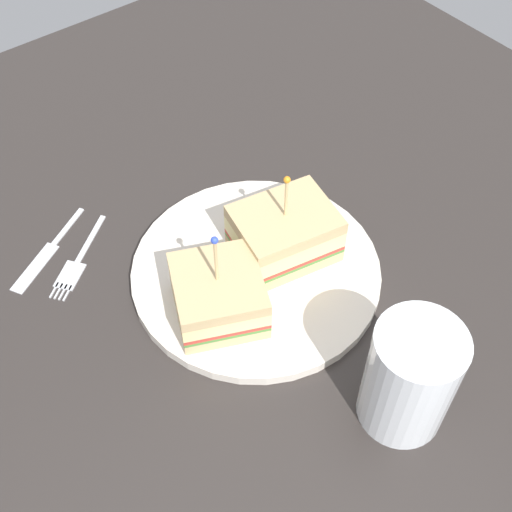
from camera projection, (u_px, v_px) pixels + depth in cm
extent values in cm
cube|color=#2D2826|center=(256.00, 281.00, 71.52)|extent=(109.12, 109.12, 2.00)
cylinder|color=silver|center=(256.00, 272.00, 70.29)|extent=(26.06, 26.06, 1.18)
cube|color=tan|center=(219.00, 307.00, 65.93)|extent=(11.29, 11.17, 1.31)
cube|color=#478438|center=(219.00, 302.00, 65.27)|extent=(11.29, 11.17, 0.40)
cube|color=red|center=(219.00, 299.00, 64.92)|extent=(11.29, 11.17, 0.50)
cube|color=#EFE093|center=(218.00, 292.00, 64.10)|extent=(11.29, 11.17, 1.62)
cube|color=tan|center=(218.00, 283.00, 62.97)|extent=(11.29, 11.17, 1.31)
cylinder|color=tan|center=(216.00, 263.00, 60.57)|extent=(0.30, 0.30, 6.21)
sphere|color=blue|center=(214.00, 240.00, 58.16)|extent=(0.70, 0.70, 0.70)
cube|color=tan|center=(283.00, 246.00, 70.82)|extent=(9.60, 11.33, 1.42)
cube|color=#478438|center=(283.00, 240.00, 70.12)|extent=(9.60, 11.33, 0.40)
cube|color=red|center=(283.00, 237.00, 69.77)|extent=(9.60, 11.33, 0.50)
cube|color=#EFE093|center=(283.00, 230.00, 68.81)|extent=(9.60, 11.33, 1.97)
cube|color=tan|center=(284.00, 218.00, 67.50)|extent=(9.60, 11.33, 1.42)
cylinder|color=tan|center=(285.00, 199.00, 65.35)|extent=(0.30, 0.30, 5.55)
sphere|color=orange|center=(286.00, 179.00, 63.20)|extent=(0.70, 0.70, 0.70)
cylinder|color=beige|center=(405.00, 392.00, 58.39)|extent=(6.80, 6.80, 6.64)
cylinder|color=white|center=(410.00, 378.00, 56.45)|extent=(7.73, 7.73, 11.65)
cube|color=silver|center=(90.00, 238.00, 73.78)|extent=(4.70, 5.96, 0.35)
cube|color=silver|center=(70.00, 275.00, 70.53)|extent=(3.92, 4.20, 0.35)
cube|color=silver|center=(54.00, 290.00, 69.31)|extent=(1.35, 1.71, 0.35)
cube|color=silver|center=(58.00, 291.00, 69.23)|extent=(1.35, 1.71, 0.35)
cube|color=silver|center=(63.00, 292.00, 69.14)|extent=(1.35, 1.71, 0.35)
cube|color=silver|center=(67.00, 293.00, 69.06)|extent=(1.35, 1.71, 0.35)
cube|color=silver|center=(64.00, 231.00, 74.44)|extent=(4.19, 6.82, 0.35)
cube|color=silver|center=(35.00, 267.00, 71.20)|extent=(4.74, 6.84, 0.24)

